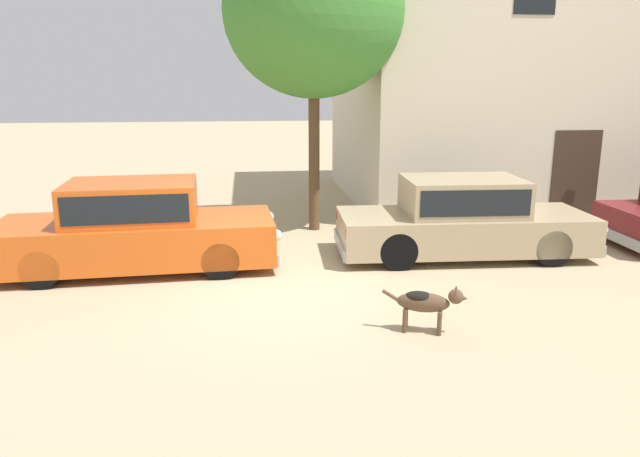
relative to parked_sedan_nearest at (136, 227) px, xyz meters
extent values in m
plane|color=tan|center=(2.27, -1.35, -0.74)|extent=(80.00, 80.00, 0.00)
cube|color=#D15619|center=(0.01, 0.00, -0.24)|extent=(4.68, 2.00, 0.71)
cube|color=#D15619|center=(-0.03, 0.00, 0.44)|extent=(2.19, 1.63, 0.65)
cube|color=black|center=(-0.03, 0.00, 0.45)|extent=(2.02, 1.65, 0.46)
cube|color=#999BA0|center=(2.29, 0.11, -0.48)|extent=(0.20, 1.75, 0.20)
sphere|color=silver|center=(2.28, 0.82, -0.08)|extent=(0.20, 0.20, 0.20)
sphere|color=silver|center=(2.35, -0.60, -0.08)|extent=(0.20, 0.20, 0.20)
cube|color=red|center=(-2.30, 0.66, -0.06)|extent=(0.05, 0.18, 0.18)
cylinder|color=black|center=(1.35, 0.86, -0.44)|extent=(0.63, 0.23, 0.62)
cylinder|color=black|center=(1.43, -0.72, -0.44)|extent=(0.63, 0.23, 0.62)
cylinder|color=black|center=(-1.40, 0.72, -0.44)|extent=(0.63, 0.23, 0.62)
cylinder|color=black|center=(-1.33, -0.85, -0.44)|extent=(0.63, 0.23, 0.62)
cube|color=tan|center=(5.82, 0.07, -0.27)|extent=(4.60, 1.92, 0.65)
cube|color=tan|center=(5.77, 0.07, 0.38)|extent=(2.15, 1.56, 0.65)
cube|color=black|center=(5.77, 0.07, 0.39)|extent=(1.98, 1.58, 0.45)
cube|color=#999BA0|center=(8.05, -0.04, -0.48)|extent=(0.20, 1.67, 0.20)
cube|color=#999BA0|center=(3.58, 0.18, -0.48)|extent=(0.20, 1.67, 0.20)
sphere|color=silver|center=(8.11, 0.63, -0.12)|extent=(0.20, 0.20, 0.20)
sphere|color=silver|center=(8.05, -0.72, -0.12)|extent=(0.20, 0.20, 0.20)
cube|color=red|center=(3.61, 0.91, -0.11)|extent=(0.05, 0.18, 0.18)
cube|color=red|center=(3.54, -0.56, -0.11)|extent=(0.05, 0.18, 0.18)
cylinder|color=black|center=(7.21, 0.75, -0.42)|extent=(0.66, 0.23, 0.65)
cylinder|color=black|center=(7.13, -0.75, -0.42)|extent=(0.66, 0.23, 0.65)
cylinder|color=black|center=(4.50, 0.88, -0.42)|extent=(0.66, 0.23, 0.65)
cylinder|color=black|center=(4.43, -0.62, -0.42)|extent=(0.66, 0.23, 0.65)
cube|color=#999BA0|center=(8.90, 0.12, -0.48)|extent=(0.16, 1.73, 0.20)
cube|color=red|center=(8.91, 0.88, -0.12)|extent=(0.04, 0.18, 0.18)
cylinder|color=black|center=(9.78, 0.88, -0.43)|extent=(0.63, 0.21, 0.62)
cube|color=beige|center=(11.07, 5.66, 2.98)|extent=(12.72, 6.90, 7.45)
cube|color=#38281E|center=(9.16, 2.20, 0.31)|extent=(1.10, 0.02, 2.10)
cylinder|color=brown|center=(4.32, -3.20, -0.59)|extent=(0.06, 0.06, 0.31)
cylinder|color=brown|center=(4.26, -3.35, -0.59)|extent=(0.06, 0.06, 0.31)
cylinder|color=brown|center=(3.90, -3.06, -0.59)|extent=(0.06, 0.06, 0.31)
cylinder|color=brown|center=(3.85, -3.21, -0.59)|extent=(0.06, 0.06, 0.31)
ellipsoid|color=brown|center=(4.08, -3.20, -0.34)|extent=(0.70, 0.42, 0.26)
ellipsoid|color=black|center=(4.04, -3.19, -0.27)|extent=(0.42, 0.31, 0.14)
sphere|color=brown|center=(4.46, -3.34, -0.23)|extent=(0.19, 0.19, 0.19)
cone|color=brown|center=(4.56, -3.37, -0.25)|extent=(0.13, 0.13, 0.10)
cone|color=brown|center=(4.48, -3.28, -0.15)|extent=(0.08, 0.08, 0.09)
cone|color=brown|center=(4.44, -3.39, -0.15)|extent=(0.08, 0.08, 0.09)
cylinder|color=brown|center=(3.69, -3.07, -0.28)|extent=(0.23, 0.12, 0.16)
cylinder|color=brown|center=(3.33, 2.41, 0.83)|extent=(0.23, 0.23, 3.15)
ellipsoid|color=#3D8433|center=(3.33, 2.41, 3.78)|extent=(3.65, 3.29, 3.47)
camera|label=1|loc=(1.89, -10.15, 2.41)|focal=33.53mm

